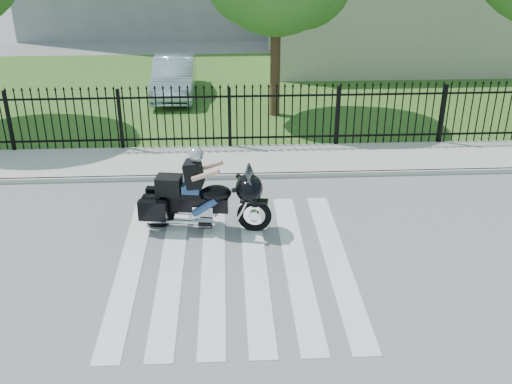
{
  "coord_description": "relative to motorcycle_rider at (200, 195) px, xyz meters",
  "views": [
    {
      "loc": [
        -0.09,
        -9.83,
        6.27
      ],
      "look_at": [
        0.48,
        1.1,
        1.0
      ],
      "focal_mm": 42.0,
      "sensor_mm": 36.0,
      "label": 1
    }
  ],
  "objects": [
    {
      "name": "ground",
      "position": [
        0.67,
        -1.47,
        -0.77
      ],
      "size": [
        120.0,
        120.0,
        0.0
      ],
      "primitive_type": "plane",
      "color": "slate",
      "rests_on": "ground"
    },
    {
      "name": "sidewalk",
      "position": [
        0.67,
        3.53,
        -0.71
      ],
      "size": [
        40.0,
        2.0,
        0.12
      ],
      "primitive_type": "cube",
      "color": "#ADAAA3",
      "rests_on": "ground"
    },
    {
      "name": "motorcycle_rider",
      "position": [
        0.0,
        0.0,
        0.0
      ],
      "size": [
        2.84,
        1.18,
        1.89
      ],
      "rotation": [
        0.0,
        0.0,
        -0.15
      ],
      "color": "black",
      "rests_on": "ground"
    },
    {
      "name": "parked_car",
      "position": [
        -1.26,
        9.91,
        -0.08
      ],
      "size": [
        1.46,
        4.12,
        1.35
      ],
      "primitive_type": "imported",
      "rotation": [
        0.0,
        0.0,
        0.01
      ],
      "color": "#9FB2C8",
      "rests_on": "grass_strip"
    },
    {
      "name": "crosswalk",
      "position": [
        0.67,
        -1.47,
        -0.77
      ],
      "size": [
        5.0,
        5.5,
        0.01
      ],
      "primitive_type": null,
      "color": "silver",
      "rests_on": "ground"
    },
    {
      "name": "iron_fence",
      "position": [
        0.67,
        4.53,
        0.13
      ],
      "size": [
        26.0,
        0.04,
        1.8
      ],
      "color": "black",
      "rests_on": "ground"
    },
    {
      "name": "curb",
      "position": [
        0.67,
        2.53,
        -0.71
      ],
      "size": [
        40.0,
        0.12,
        0.12
      ],
      "primitive_type": "cube",
      "color": "#ADAAA3",
      "rests_on": "ground"
    },
    {
      "name": "building_low",
      "position": [
        7.67,
        14.53,
        0.98
      ],
      "size": [
        10.0,
        6.0,
        3.5
      ],
      "primitive_type": "cube",
      "color": "beige",
      "rests_on": "ground"
    },
    {
      "name": "grass_strip",
      "position": [
        0.67,
        10.53,
        -0.76
      ],
      "size": [
        40.0,
        12.0,
        0.02
      ],
      "primitive_type": "cube",
      "color": "#29581E",
      "rests_on": "ground"
    }
  ]
}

